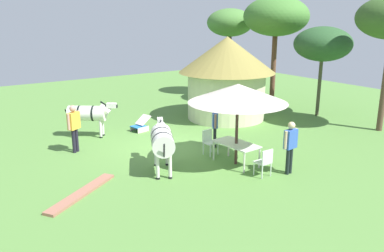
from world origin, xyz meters
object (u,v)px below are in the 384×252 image
at_px(standing_watcher, 74,124).
at_px(acacia_tree_far_lawn, 230,23).
at_px(acacia_tree_behind_hut, 276,17).
at_px(acacia_tree_right_background, 323,44).
at_px(thatched_hut, 227,74).
at_px(zebra_nearest_camera, 162,140).
at_px(patio_chair_near_lawn, 265,161).
at_px(patio_chair_west_end, 209,140).
at_px(shade_umbrella, 238,93).
at_px(patio_dining_table, 236,145).
at_px(guest_beside_umbrella, 215,123).
at_px(guest_behind_table, 290,143).
at_px(striped_lounge_chair, 140,125).
at_px(zebra_by_umbrella, 88,114).

distance_m(standing_watcher, acacia_tree_far_lawn, 13.00).
distance_m(acacia_tree_behind_hut, acacia_tree_right_background, 3.39).
bearing_deg(thatched_hut, zebra_nearest_camera, -55.03).
bearing_deg(standing_watcher, acacia_tree_behind_hut, 157.26).
distance_m(patio_chair_near_lawn, patio_chair_west_end, 2.66).
bearing_deg(standing_watcher, acacia_tree_far_lawn, 172.95).
xyz_separation_m(shade_umbrella, patio_dining_table, (-0.00, -0.00, -1.78)).
height_order(patio_dining_table, guest_beside_umbrella, guest_beside_umbrella).
relative_size(patio_chair_west_end, guest_behind_table, 0.53).
height_order(striped_lounge_chair, acacia_tree_behind_hut, acacia_tree_behind_hut).
relative_size(patio_dining_table, acacia_tree_far_lawn, 0.31).
height_order(shade_umbrella, patio_chair_near_lawn, shade_umbrella).
distance_m(patio_chair_near_lawn, standing_watcher, 6.96).
distance_m(patio_chair_west_end, striped_lounge_chair, 4.17).
xyz_separation_m(zebra_nearest_camera, acacia_tree_far_lawn, (-8.59, 9.77, 3.31)).
xyz_separation_m(shade_umbrella, guest_beside_umbrella, (-1.84, 0.51, -1.49)).
bearing_deg(acacia_tree_far_lawn, acacia_tree_behind_hut, 6.33).
xyz_separation_m(patio_chair_west_end, standing_watcher, (-2.94, -3.92, 0.54)).
height_order(patio_chair_near_lawn, guest_beside_umbrella, guest_beside_umbrella).
distance_m(standing_watcher, acacia_tree_behind_hut, 12.53).
bearing_deg(acacia_tree_behind_hut, patio_chair_near_lawn, -46.39).
relative_size(zebra_by_umbrella, acacia_tree_behind_hut, 0.32).
bearing_deg(zebra_nearest_camera, patio_dining_table, 7.01).
bearing_deg(acacia_tree_right_background, patio_dining_table, -69.59).
distance_m(guest_behind_table, striped_lounge_chair, 7.26).
bearing_deg(zebra_by_umbrella, patio_chair_west_end, 68.48).
xyz_separation_m(guest_behind_table, zebra_by_umbrella, (-7.45, -3.78, -0.06)).
relative_size(patio_chair_west_end, zebra_by_umbrella, 0.49).
xyz_separation_m(guest_behind_table, acacia_tree_right_background, (-4.50, 6.95, 2.48)).
bearing_deg(guest_beside_umbrella, guest_behind_table, -139.96).
xyz_separation_m(patio_dining_table, zebra_by_umbrella, (-5.85, -2.94, 0.31)).
bearing_deg(standing_watcher, guest_behind_table, 98.59).
height_order(patio_chair_west_end, zebra_nearest_camera, zebra_nearest_camera).
height_order(guest_behind_table, zebra_by_umbrella, guest_behind_table).
relative_size(patio_chair_near_lawn, patio_chair_west_end, 1.00).
bearing_deg(acacia_tree_right_background, guest_beside_umbrella, -81.74).
bearing_deg(thatched_hut, zebra_by_umbrella, -96.87).
distance_m(zebra_nearest_camera, acacia_tree_right_background, 10.65).
bearing_deg(shade_umbrella, zebra_by_umbrella, -153.33).
height_order(patio_chair_near_lawn, standing_watcher, standing_watcher).
height_order(thatched_hut, guest_behind_table, thatched_hut).
relative_size(patio_dining_table, standing_watcher, 0.93).
bearing_deg(patio_chair_near_lawn, acacia_tree_right_background, 27.44).
xyz_separation_m(patio_dining_table, striped_lounge_chair, (-5.43, -0.81, -0.40)).
relative_size(zebra_by_umbrella, acacia_tree_far_lawn, 0.35).
bearing_deg(zebra_by_umbrella, patio_dining_table, 63.46).
height_order(guest_behind_table, striped_lounge_chair, guest_behind_table).
bearing_deg(acacia_tree_behind_hut, standing_watcher, -81.46).
distance_m(striped_lounge_chair, zebra_nearest_camera, 4.91).
bearing_deg(patio_chair_near_lawn, patio_dining_table, 90.00).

